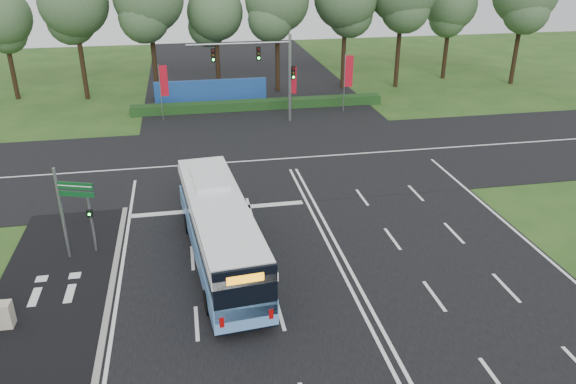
% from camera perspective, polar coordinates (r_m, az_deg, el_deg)
% --- Properties ---
extents(ground, '(120.00, 120.00, 0.00)m').
position_cam_1_polar(ground, '(27.71, 4.13, -5.46)').
color(ground, '#234918').
rests_on(ground, ground).
extents(road_main, '(20.00, 120.00, 0.04)m').
position_cam_1_polar(road_main, '(27.70, 4.13, -5.43)').
color(road_main, black).
rests_on(road_main, ground).
extents(road_cross, '(120.00, 14.00, 0.05)m').
position_cam_1_polar(road_cross, '(38.31, -0.35, 3.38)').
color(road_cross, black).
rests_on(road_cross, ground).
extents(bike_path, '(5.00, 18.00, 0.06)m').
position_cam_1_polar(bike_path, '(25.17, -23.22, -10.96)').
color(bike_path, black).
rests_on(bike_path, ground).
extents(kerb_strip, '(0.25, 18.00, 0.12)m').
position_cam_1_polar(kerb_strip, '(24.68, -17.72, -10.69)').
color(kerb_strip, gray).
rests_on(kerb_strip, ground).
extents(city_bus, '(3.49, 11.86, 3.36)m').
position_cam_1_polar(city_bus, '(25.67, -6.97, -3.87)').
color(city_bus, '#5E95DA').
rests_on(city_bus, ground).
extents(pedestrian_signal, '(0.28, 0.40, 3.11)m').
position_cam_1_polar(pedestrian_signal, '(27.87, -19.35, -2.75)').
color(pedestrian_signal, gray).
rests_on(pedestrian_signal, ground).
extents(street_sign, '(1.70, 0.65, 4.56)m').
position_cam_1_polar(street_sign, '(27.16, -21.49, -1.15)').
color(street_sign, gray).
rests_on(street_sign, ground).
extents(utility_cabinet, '(0.68, 0.57, 1.10)m').
position_cam_1_polar(utility_cabinet, '(24.61, -26.92, -11.12)').
color(utility_cabinet, beige).
rests_on(utility_cabinet, ground).
extents(banner_flag_left, '(0.69, 0.09, 4.65)m').
position_cam_1_polar(banner_flag_left, '(46.99, -12.58, 10.63)').
color(banner_flag_left, gray).
rests_on(banner_flag_left, ground).
extents(banner_flag_mid, '(0.60, 0.25, 4.25)m').
position_cam_1_polar(banner_flag_mid, '(47.47, 0.41, 11.03)').
color(banner_flag_mid, gray).
rests_on(banner_flag_mid, ground).
extents(banner_flag_right, '(0.73, 0.14, 4.95)m').
position_cam_1_polar(banner_flag_right, '(48.65, 6.08, 11.74)').
color(banner_flag_right, gray).
rests_on(banner_flag_right, ground).
extents(traffic_light_gantry, '(8.41, 0.28, 7.00)m').
position_cam_1_polar(traffic_light_gantry, '(45.10, -2.09, 12.75)').
color(traffic_light_gantry, gray).
rests_on(traffic_light_gantry, ground).
extents(hedge, '(22.00, 1.20, 0.80)m').
position_cam_1_polar(hedge, '(49.93, -2.96, 8.85)').
color(hedge, '#163513').
rests_on(hedge, ground).
extents(blue_hoarding, '(10.00, 0.30, 2.20)m').
position_cam_1_polar(blue_hoarding, '(51.81, -7.82, 10.04)').
color(blue_hoarding, navy).
rests_on(blue_hoarding, ground).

